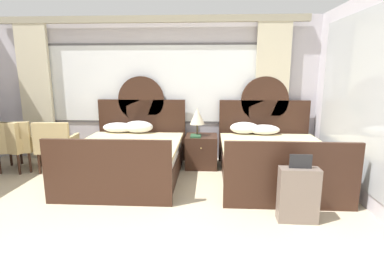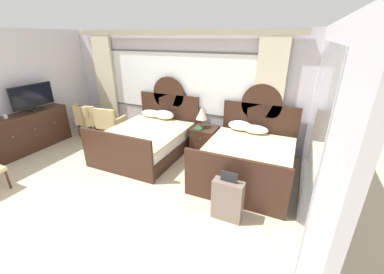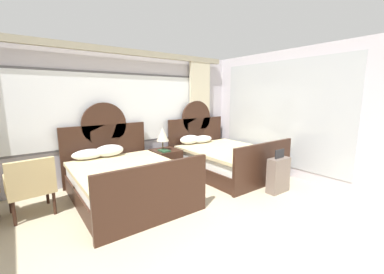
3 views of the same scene
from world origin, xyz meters
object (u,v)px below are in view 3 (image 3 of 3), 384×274
Objects in this scene: bed_near_window at (125,179)px; table_lamp_on_nightstand at (163,135)px; bed_near_mirror at (223,158)px; suitcase_on_floor at (278,175)px; armchair_by_window_left at (31,184)px; book_on_nightstand at (164,151)px; nightstand_between_beds at (166,163)px.

table_lamp_on_nightstand is at bearing 28.43° from bed_near_window.
bed_near_mirror reaches higher than suitcase_on_floor.
armchair_by_window_left is at bearing -171.12° from table_lamp_on_nightstand.
book_on_nightstand is at bearing 158.30° from bed_near_mirror.
bed_near_window is 2.31m from bed_near_mirror.
bed_near_window reaches higher than suitcase_on_floor.
bed_near_window is at bearing -9.11° from armchair_by_window_left.
bed_near_mirror is 2.46× the size of armchair_by_window_left.
suitcase_on_floor is (0.01, -1.42, -0.02)m from bed_near_mirror.
armchair_by_window_left is at bearing -173.22° from book_on_nightstand.
book_on_nightstand is (-1.25, 0.50, 0.25)m from bed_near_mirror.
armchair_by_window_left is at bearing 155.81° from suitcase_on_floor.
book_on_nightstand is at bearing 123.25° from suitcase_on_floor.
bed_near_mirror reaches higher than nightstand_between_beds.
bed_near_window is at bearing 148.47° from suitcase_on_floor.
bed_near_mirror reaches higher than book_on_nightstand.
table_lamp_on_nightstand is 0.56× the size of armchair_by_window_left.
armchair_by_window_left is 1.10× the size of suitcase_on_floor.
bed_near_mirror is at bearing -3.35° from armchair_by_window_left.
nightstand_between_beds is at bearing 14.29° from table_lamp_on_nightstand.
bed_near_mirror is 3.72× the size of nightstand_between_beds.
suitcase_on_floor is (1.24, -2.01, -0.60)m from table_lamp_on_nightstand.
nightstand_between_beds is 0.34m from book_on_nightstand.
bed_near_window is 1.20m from book_on_nightstand.
book_on_nightstand is 2.31m from suitcase_on_floor.
suitcase_on_floor is at bearing -24.19° from armchair_by_window_left.
table_lamp_on_nightstand is at bearing -165.71° from nightstand_between_beds.
bed_near_window reaches higher than table_lamp_on_nightstand.
bed_near_window is at bearing -155.02° from book_on_nightstand.
table_lamp_on_nightstand is at bearing 76.41° from book_on_nightstand.
nightstand_between_beds is (1.16, 0.61, -0.05)m from bed_near_window.
table_lamp_on_nightstand is at bearing 154.32° from bed_near_mirror.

